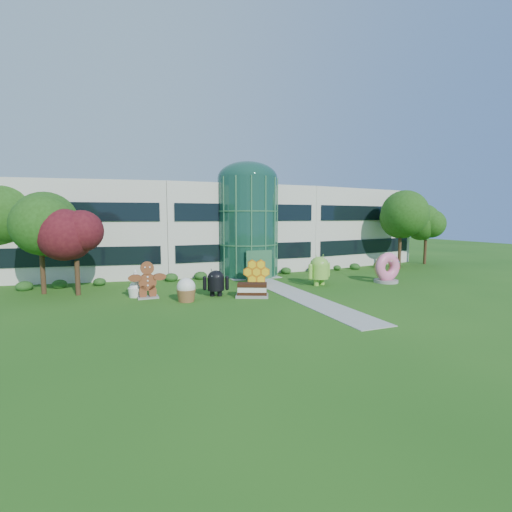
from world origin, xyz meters
name	(u,v)px	position (x,y,z in m)	size (l,w,h in m)	color
ground	(305,298)	(0.00, 0.00, 0.00)	(140.00, 140.00, 0.00)	#215114
building	(230,228)	(0.00, 18.00, 4.65)	(46.00, 15.00, 9.30)	beige
atrium	(248,227)	(0.00, 12.00, 4.90)	(6.00, 6.00, 9.80)	#194738
walkway	(293,293)	(0.00, 2.00, 0.02)	(2.40, 20.00, 0.04)	#9E9E93
tree_red	(76,256)	(-15.50, 7.50, 3.00)	(4.00, 4.00, 6.00)	#3F0C14
trees_backdrop	(244,234)	(0.00, 13.00, 4.20)	(52.00, 8.00, 8.40)	#1F4611
android_green	(319,268)	(3.74, 4.22, 1.48)	(2.61, 1.74, 2.96)	#80C33E
android_black	(216,281)	(-5.85, 3.24, 1.15)	(2.02, 1.35, 2.29)	black
donut	(386,267)	(10.11, 3.14, 1.38)	(2.66, 1.28, 2.77)	#DE5479
gingerbread	(147,280)	(-10.67, 4.45, 1.37)	(2.96, 1.14, 2.73)	brown
ice_cream_sandwich	(252,290)	(-3.45, 1.88, 0.53)	(2.38, 1.19, 1.06)	black
honeycomb	(256,273)	(-1.08, 6.92, 0.98)	(2.50, 0.89, 1.96)	yellow
froyo	(136,283)	(-11.46, 5.22, 1.04)	(1.21, 1.21, 2.08)	white
cupcake	(186,290)	(-8.27, 2.30, 0.84)	(1.41, 1.41, 1.69)	white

